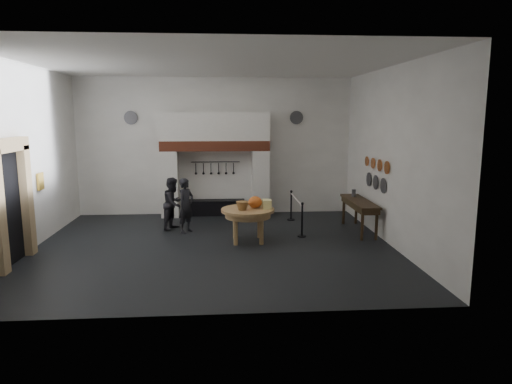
{
  "coord_description": "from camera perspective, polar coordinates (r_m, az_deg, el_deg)",
  "views": [
    {
      "loc": [
        0.25,
        -11.19,
        3.3
      ],
      "look_at": [
        1.08,
        0.23,
        1.35
      ],
      "focal_mm": 32.0,
      "sensor_mm": 36.0,
      "label": 1
    }
  ],
  "objects": [
    {
      "name": "wall_right",
      "position": [
        12.02,
        16.61,
        4.25
      ],
      "size": [
        0.02,
        8.0,
        4.5
      ],
      "primitive_type": "cube",
      "color": "white",
      "rests_on": "floor"
    },
    {
      "name": "copper_pan_d",
      "position": [
        13.77,
        13.69,
        3.76
      ],
      "size": [
        0.03,
        0.28,
        0.28
      ],
      "primitive_type": "cylinder",
      "rotation": [
        0.0,
        1.57,
        0.0
      ],
      "color": "#C6662D",
      "rests_on": "wall_right"
    },
    {
      "name": "pewter_jug",
      "position": [
        13.78,
        12.12,
        -0.12
      ],
      "size": [
        0.12,
        0.12,
        0.22
      ],
      "primitive_type": "cylinder",
      "color": "#4F4F54",
      "rests_on": "side_table"
    },
    {
      "name": "cheese_block_big",
      "position": [
        11.85,
        1.39,
        -1.55
      ],
      "size": [
        0.22,
        0.22,
        0.24
      ],
      "primitive_type": "cube",
      "color": "#F8ED94",
      "rests_on": "work_table"
    },
    {
      "name": "work_table",
      "position": [
        11.9,
        -1.03,
        -2.27
      ],
      "size": [
        1.61,
        1.61,
        0.07
      ],
      "primitive_type": "cylinder",
      "rotation": [
        0.0,
        0.0,
        0.17
      ],
      "color": "tan",
      "rests_on": "floor"
    },
    {
      "name": "pewter_plate_mid",
      "position": [
        13.03,
        14.73,
        1.18
      ],
      "size": [
        0.03,
        0.4,
        0.4
      ],
      "primitive_type": "cylinder",
      "rotation": [
        0.0,
        1.57,
        0.0
      ],
      "color": "#4C4C51",
      "rests_on": "wall_right"
    },
    {
      "name": "cheese_block_small",
      "position": [
        12.15,
        1.16,
        -1.37
      ],
      "size": [
        0.18,
        0.18,
        0.2
      ],
      "primitive_type": "cube",
      "color": "#CFCE7C",
      "rests_on": "work_table"
    },
    {
      "name": "wall_plaque",
      "position": [
        12.99,
        -25.33,
        1.21
      ],
      "size": [
        0.05,
        0.34,
        0.44
      ],
      "primitive_type": "cube",
      "color": "gold",
      "rests_on": "wall_left"
    },
    {
      "name": "visitor_far",
      "position": [
        13.41,
        -10.3,
        -1.42
      ],
      "size": [
        0.82,
        0.91,
        1.52
      ],
      "primitive_type": "imported",
      "rotation": [
        0.0,
        0.0,
        1.16
      ],
      "color": "black",
      "rests_on": "floor"
    },
    {
      "name": "ceiling",
      "position": [
        11.26,
        -5.62,
        15.74
      ],
      "size": [
        9.0,
        8.0,
        0.02
      ],
      "primitive_type": "cube",
      "color": "silver",
      "rests_on": "wall_back"
    },
    {
      "name": "pewter_plate_right",
      "position": [
        13.6,
        13.92,
        1.55
      ],
      "size": [
        0.03,
        0.4,
        0.4
      ],
      "primitive_type": "cylinder",
      "rotation": [
        0.0,
        1.57,
        0.0
      ],
      "color": "#4C4C51",
      "rests_on": "wall_right"
    },
    {
      "name": "chimney_pier_right",
      "position": [
        15.06,
        0.55,
        1.16
      ],
      "size": [
        0.55,
        0.7,
        2.15
      ],
      "primitive_type": "cube",
      "color": "silver",
      "rests_on": "floor"
    },
    {
      "name": "pumpkin",
      "position": [
        11.97,
        -0.1,
        -1.27
      ],
      "size": [
        0.36,
        0.36,
        0.31
      ],
      "primitive_type": "ellipsoid",
      "color": "#C76F1C",
      "rests_on": "work_table"
    },
    {
      "name": "copper_pan_a",
      "position": [
        12.22,
        16.04,
        2.94
      ],
      "size": [
        0.03,
        0.34,
        0.34
      ],
      "primitive_type": "cylinder",
      "rotation": [
        0.0,
        1.57,
        0.0
      ],
      "color": "#C6662D",
      "rests_on": "wall_right"
    },
    {
      "name": "chimney_pier_left",
      "position": [
        15.11,
        -10.68,
        1.02
      ],
      "size": [
        0.55,
        0.7,
        2.15
      ],
      "primitive_type": "cube",
      "color": "silver",
      "rests_on": "floor"
    },
    {
      "name": "barrier_post_near",
      "position": [
        12.49,
        5.78,
        -3.58
      ],
      "size": [
        0.05,
        0.05,
        0.9
      ],
      "primitive_type": "cylinder",
      "color": "black",
      "rests_on": "floor"
    },
    {
      "name": "pewter_plate_back_left",
      "position": [
        15.44,
        -15.37,
        8.95
      ],
      "size": [
        0.44,
        0.03,
        0.44
      ],
      "primitive_type": "cylinder",
      "rotation": [
        1.57,
        0.0,
        0.0
      ],
      "color": "#4C4C51",
      "rests_on": "wall_back"
    },
    {
      "name": "utensil_rail",
      "position": [
        15.19,
        -5.1,
        3.77
      ],
      "size": [
        1.6,
        0.02,
        0.02
      ],
      "primitive_type": "cylinder",
      "rotation": [
        0.0,
        1.57,
        0.0
      ],
      "color": "black",
      "rests_on": "wall_back"
    },
    {
      "name": "door_recess",
      "position": [
        11.42,
        -28.51,
        -1.87
      ],
      "size": [
        0.04,
        1.1,
        2.5
      ],
      "primitive_type": "cube",
      "color": "black",
      "rests_on": "floor"
    },
    {
      "name": "pewter_plate_back_right",
      "position": [
        15.35,
        5.08,
        9.25
      ],
      "size": [
        0.44,
        0.03,
        0.44
      ],
      "primitive_type": "cylinder",
      "rotation": [
        1.57,
        0.0,
        0.0
      ],
      "color": "#4C4C51",
      "rests_on": "wall_back"
    },
    {
      "name": "side_table",
      "position": [
        13.24,
        12.82,
        -1.16
      ],
      "size": [
        0.55,
        2.2,
        0.06
      ],
      "primitive_type": "cube",
      "color": "#332512",
      "rests_on": "floor"
    },
    {
      "name": "wall_back",
      "position": [
        15.23,
        -5.12,
        5.67
      ],
      "size": [
        9.0,
        0.02,
        4.5
      ],
      "primitive_type": "cube",
      "color": "white",
      "rests_on": "floor"
    },
    {
      "name": "iron_range",
      "position": [
        15.22,
        -5.02,
        -1.94
      ],
      "size": [
        1.9,
        0.45,
        0.5
      ],
      "primitive_type": "cube",
      "color": "black",
      "rests_on": "floor"
    },
    {
      "name": "floor",
      "position": [
        11.67,
        -5.26,
        -6.8
      ],
      "size": [
        9.0,
        8.0,
        0.02
      ],
      "primitive_type": "cube",
      "color": "black",
      "rests_on": "ground"
    },
    {
      "name": "bread_loaf",
      "position": [
        12.21,
        -1.59,
        -1.48
      ],
      "size": [
        0.31,
        0.18,
        0.13
      ],
      "primitive_type": "ellipsoid",
      "color": "olive",
      "rests_on": "work_table"
    },
    {
      "name": "copper_pan_b",
      "position": [
        12.74,
        15.19,
        3.24
      ],
      "size": [
        0.03,
        0.32,
        0.32
      ],
      "primitive_type": "cylinder",
      "rotation": [
        0.0,
        1.57,
        0.0
      ],
      "color": "#C6662D",
      "rests_on": "wall_right"
    },
    {
      "name": "door_jamb_far",
      "position": [
        12.0,
        -26.79,
        -0.98
      ],
      "size": [
        0.22,
        0.3,
        2.6
      ],
      "primitive_type": "cube",
      "color": "tan",
      "rests_on": "floor"
    },
    {
      "name": "wicker_basket",
      "position": [
        11.71,
        -1.73,
        -1.74
      ],
      "size": [
        0.37,
        0.37,
        0.22
      ],
      "primitive_type": "cone",
      "rotation": [
        3.14,
        0.0,
        0.17
      ],
      "color": "olive",
      "rests_on": "work_table"
    },
    {
      "name": "chimney_hood",
      "position": [
        14.85,
        -5.18,
        8.15
      ],
      "size": [
        3.5,
        0.7,
        0.9
      ],
      "primitive_type": "cube",
      "color": "silver",
      "rests_on": "hearth_brick_band"
    },
    {
      "name": "pewter_plate_left",
      "position": [
        12.47,
        15.62,
        0.77
      ],
      "size": [
        0.03,
        0.4,
        0.4
      ],
      "primitive_type": "cylinder",
      "rotation": [
        0.0,
        1.57,
        0.0
      ],
      "color": "#4C4C51",
      "rests_on": "wall_right"
    },
    {
      "name": "visitor_near",
      "position": [
        12.98,
        -8.73,
        -1.68
      ],
      "size": [
        0.63,
        0.67,
        1.54
      ],
      "primitive_type": "imported",
      "rotation": [
        0.0,
        0.0,
        0.95
      ],
      "color": "black",
      "rests_on": "floor"
    },
    {
      "name": "hearth_brick_band",
      "position": [
        14.88,
        -5.15,
        5.81
      ],
      "size": [
        3.5,
        0.72,
        0.32
      ],
      "primitive_type": "cube",
      "color": "#9E442B",
      "rests_on": "chimney_pier_left"
    },
    {
      "name": "copper_pan_c",
      "position": [
        13.25,
        14.41,
        3.51
      ],
      "size": [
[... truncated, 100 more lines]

